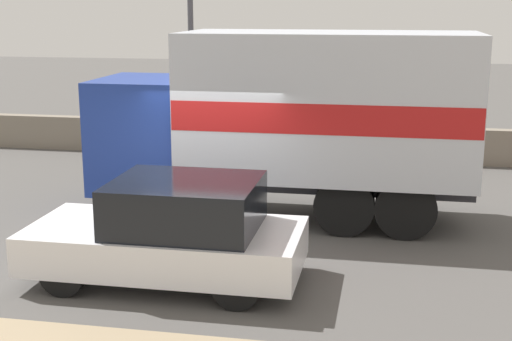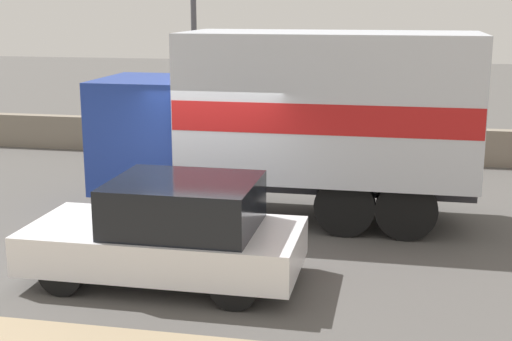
{
  "view_description": "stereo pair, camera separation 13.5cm",
  "coord_description": "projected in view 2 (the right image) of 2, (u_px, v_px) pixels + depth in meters",
  "views": [
    {
      "loc": [
        3.01,
        -10.49,
        3.95
      ],
      "look_at": [
        0.9,
        0.63,
        1.29
      ],
      "focal_mm": 50.0,
      "sensor_mm": 36.0,
      "label": 1
    },
    {
      "loc": [
        3.14,
        -10.46,
        3.95
      ],
      "look_at": [
        0.9,
        0.63,
        1.29
      ],
      "focal_mm": 50.0,
      "sensor_mm": 36.0,
      "label": 2
    }
  ],
  "objects": [
    {
      "name": "ground_plane",
      "position": [
        194.0,
        255.0,
        11.49
      ],
      "size": [
        80.0,
        80.0,
        0.0
      ],
      "primitive_type": "plane",
      "color": "#514F4C"
    },
    {
      "name": "stone_wall_backdrop",
      "position": [
        276.0,
        140.0,
        18.75
      ],
      "size": [
        60.0,
        0.35,
        0.91
      ],
      "color": "gray",
      "rests_on": "ground_plane"
    },
    {
      "name": "box_truck",
      "position": [
        298.0,
        116.0,
        13.05
      ],
      "size": [
        6.97,
        2.35,
        3.46
      ],
      "rotation": [
        0.0,
        0.0,
        3.14
      ],
      "color": "navy",
      "rests_on": "ground_plane"
    },
    {
      "name": "car_hatchback",
      "position": [
        171.0,
        232.0,
        10.27
      ],
      "size": [
        3.95,
        1.86,
        1.52
      ],
      "rotation": [
        0.0,
        0.0,
        3.14
      ],
      "color": "silver",
      "rests_on": "ground_plane"
    }
  ]
}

